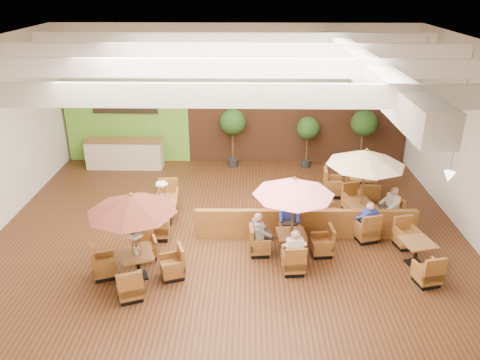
{
  "coord_description": "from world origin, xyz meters",
  "views": [
    {
      "loc": [
        0.55,
        -12.32,
        7.16
      ],
      "look_at": [
        0.3,
        0.5,
        1.5
      ],
      "focal_mm": 35.0,
      "sensor_mm": 36.0,
      "label": 1
    }
  ],
  "objects_px": {
    "table_4": "(416,253)",
    "diner_4": "(391,203)",
    "diner_2": "(260,230)",
    "diner_3": "(368,217)",
    "topiary_1": "(308,130)",
    "table_1": "(293,202)",
    "table_0": "(134,221)",
    "service_counter": "(125,154)",
    "diner_0": "(294,247)",
    "table_5": "(353,186)",
    "booth_divider": "(306,224)",
    "table_3": "(163,208)",
    "table_2": "(364,174)",
    "topiary_0": "(233,124)",
    "diner_1": "(289,215)",
    "topiary_2": "(364,125)"
  },
  "relations": [
    {
      "from": "diner_3",
      "to": "table_5",
      "type": "bearing_deg",
      "value": 60.03
    },
    {
      "from": "table_4",
      "to": "diner_0",
      "type": "height_order",
      "value": "diner_0"
    },
    {
      "from": "diner_0",
      "to": "topiary_2",
      "type": "bearing_deg",
      "value": 58.31
    },
    {
      "from": "diner_3",
      "to": "diner_2",
      "type": "bearing_deg",
      "value": 168.49
    },
    {
      "from": "topiary_2",
      "to": "diner_3",
      "type": "bearing_deg",
      "value": -100.34
    },
    {
      "from": "table_4",
      "to": "topiary_1",
      "type": "relative_size",
      "value": 1.18
    },
    {
      "from": "table_5",
      "to": "diner_3",
      "type": "distance_m",
      "value": 3.03
    },
    {
      "from": "table_0",
      "to": "diner_1",
      "type": "xyz_separation_m",
      "value": [
        3.99,
        1.99,
        -0.86
      ]
    },
    {
      "from": "service_counter",
      "to": "diner_1",
      "type": "bearing_deg",
      "value": -41.62
    },
    {
      "from": "diner_1",
      "to": "diner_3",
      "type": "bearing_deg",
      "value": 179.61
    },
    {
      "from": "table_3",
      "to": "table_4",
      "type": "xyz_separation_m",
      "value": [
        7.13,
        -2.18,
        -0.16
      ]
    },
    {
      "from": "diner_1",
      "to": "diner_3",
      "type": "relative_size",
      "value": 1.07
    },
    {
      "from": "table_4",
      "to": "diner_4",
      "type": "height_order",
      "value": "diner_4"
    },
    {
      "from": "topiary_0",
      "to": "diner_3",
      "type": "xyz_separation_m",
      "value": [
        4.07,
        -5.71,
        -1.01
      ]
    },
    {
      "from": "diner_2",
      "to": "diner_3",
      "type": "bearing_deg",
      "value": 90.15
    },
    {
      "from": "table_4",
      "to": "table_3",
      "type": "bearing_deg",
      "value": 149.04
    },
    {
      "from": "topiary_1",
      "to": "diner_2",
      "type": "bearing_deg",
      "value": -107.07
    },
    {
      "from": "booth_divider",
      "to": "table_3",
      "type": "xyz_separation_m",
      "value": [
        -4.33,
        0.82,
        0.05
      ]
    },
    {
      "from": "service_counter",
      "to": "diner_0",
      "type": "xyz_separation_m",
      "value": [
        6.14,
        -7.18,
        0.19
      ]
    },
    {
      "from": "topiary_1",
      "to": "diner_3",
      "type": "height_order",
      "value": "topiary_1"
    },
    {
      "from": "diner_2",
      "to": "topiary_2",
      "type": "bearing_deg",
      "value": 133.13
    },
    {
      "from": "service_counter",
      "to": "topiary_2",
      "type": "relative_size",
      "value": 1.27
    },
    {
      "from": "table_0",
      "to": "table_1",
      "type": "relative_size",
      "value": 1.05
    },
    {
      "from": "diner_3",
      "to": "table_0",
      "type": "bearing_deg",
      "value": 171.22
    },
    {
      "from": "booth_divider",
      "to": "diner_0",
      "type": "bearing_deg",
      "value": -106.44
    },
    {
      "from": "booth_divider",
      "to": "diner_3",
      "type": "bearing_deg",
      "value": -5.93
    },
    {
      "from": "table_2",
      "to": "diner_2",
      "type": "bearing_deg",
      "value": -167.54
    },
    {
      "from": "diner_1",
      "to": "diner_2",
      "type": "bearing_deg",
      "value": 46.05
    },
    {
      "from": "table_4",
      "to": "diner_3",
      "type": "bearing_deg",
      "value": 117.03
    },
    {
      "from": "booth_divider",
      "to": "table_4",
      "type": "distance_m",
      "value": 3.12
    },
    {
      "from": "table_2",
      "to": "table_4",
      "type": "height_order",
      "value": "table_2"
    },
    {
      "from": "table_2",
      "to": "table_5",
      "type": "bearing_deg",
      "value": 67.69
    },
    {
      "from": "table_1",
      "to": "diner_4",
      "type": "distance_m",
      "value": 3.72
    },
    {
      "from": "diner_3",
      "to": "diner_0",
      "type": "bearing_deg",
      "value": -169.53
    },
    {
      "from": "table_1",
      "to": "diner_3",
      "type": "distance_m",
      "value": 2.55
    },
    {
      "from": "table_1",
      "to": "diner_0",
      "type": "xyz_separation_m",
      "value": [
        0.0,
        -0.86,
        -0.86
      ]
    },
    {
      "from": "table_1",
      "to": "topiary_0",
      "type": "xyz_separation_m",
      "value": [
        -1.82,
        6.51,
        0.14
      ]
    },
    {
      "from": "table_3",
      "to": "diner_3",
      "type": "bearing_deg",
      "value": -13.89
    },
    {
      "from": "table_2",
      "to": "diner_1",
      "type": "bearing_deg",
      "value": -175.52
    },
    {
      "from": "service_counter",
      "to": "table_4",
      "type": "bearing_deg",
      "value": -35.42
    },
    {
      "from": "table_2",
      "to": "diner_3",
      "type": "xyz_separation_m",
      "value": [
        -0.0,
        -0.92,
        -0.98
      ]
    },
    {
      "from": "table_3",
      "to": "service_counter",
      "type": "bearing_deg",
      "value": 112.17
    },
    {
      "from": "topiary_0",
      "to": "diner_3",
      "type": "bearing_deg",
      "value": -54.51
    },
    {
      "from": "diner_3",
      "to": "table_2",
      "type": "bearing_deg",
      "value": 64.02
    },
    {
      "from": "service_counter",
      "to": "table_5",
      "type": "bearing_deg",
      "value": -16.28
    },
    {
      "from": "topiary_2",
      "to": "diner_2",
      "type": "height_order",
      "value": "topiary_2"
    },
    {
      "from": "diner_3",
      "to": "service_counter",
      "type": "bearing_deg",
      "value": 120.74
    },
    {
      "from": "service_counter",
      "to": "table_0",
      "type": "xyz_separation_m",
      "value": [
        2.15,
        -7.44,
        1.06
      ]
    },
    {
      "from": "topiary_0",
      "to": "diner_1",
      "type": "xyz_separation_m",
      "value": [
        1.82,
        -5.65,
        -0.99
      ]
    },
    {
      "from": "service_counter",
      "to": "table_5",
      "type": "relative_size",
      "value": 1.11
    }
  ]
}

